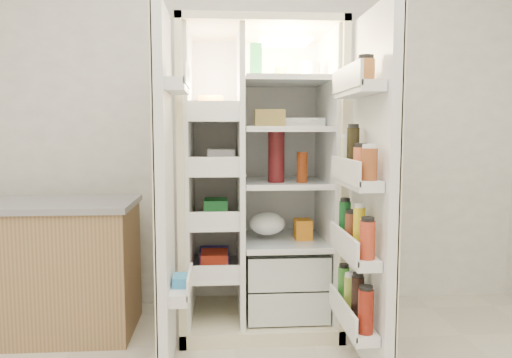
{
  "coord_description": "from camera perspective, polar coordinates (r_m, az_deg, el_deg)",
  "views": [
    {
      "loc": [
        -0.07,
        -1.3,
        1.19
      ],
      "look_at": [
        0.12,
        1.25,
        0.94
      ],
      "focal_mm": 34.0,
      "sensor_mm": 36.0,
      "label": 1
    }
  ],
  "objects": [
    {
      "name": "kitchen_counter",
      "position": [
        3.13,
        -23.83,
        -9.52
      ],
      "size": [
        1.08,
        0.58,
        0.78
      ],
      "color": "#9B784D",
      "rests_on": "floor"
    },
    {
      "name": "freezer_door",
      "position": [
        2.38,
        -10.66,
        -1.61
      ],
      "size": [
        0.15,
        0.4,
        1.72
      ],
      "color": "white",
      "rests_on": "floor"
    },
    {
      "name": "refrigerator",
      "position": [
        2.99,
        0.54,
        -2.89
      ],
      "size": [
        0.92,
        0.7,
        1.8
      ],
      "color": "beige",
      "rests_on": "floor"
    },
    {
      "name": "fridge_door",
      "position": [
        2.38,
        13.2,
        -2.17
      ],
      "size": [
        0.17,
        0.58,
        1.72
      ],
      "color": "white",
      "rests_on": "floor"
    },
    {
      "name": "wall_back",
      "position": [
        3.3,
        -3.0,
        8.47
      ],
      "size": [
        4.0,
        0.02,
        2.7
      ],
      "primitive_type": "cube",
      "color": "white",
      "rests_on": "floor"
    }
  ]
}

